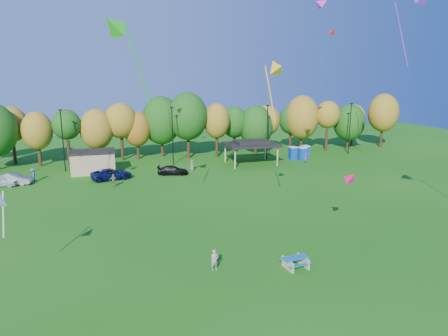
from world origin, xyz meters
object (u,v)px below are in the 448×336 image
object	(u,v)px
kite_flyer	(215,260)
car_a	(0,181)
car_c	(111,174)
car_d	(173,170)
porta_potties	(300,153)
picnic_table	(296,262)
car_b	(13,179)

from	to	relation	value
kite_flyer	car_a	xyz separation A→B (m)	(-19.89, 29.75, -0.03)
car_c	car_d	xyz separation A→B (m)	(8.44, 0.31, -0.12)
car_a	car_c	distance (m)	13.58
kite_flyer	car_a	distance (m)	35.79
porta_potties	car_c	distance (m)	31.40
picnic_table	kite_flyer	world-z (taller)	kite_flyer
car_b	car_c	size ratio (longest dim) A/B	0.82
picnic_table	car_b	world-z (taller)	car_b
porta_potties	car_d	bearing A→B (deg)	-167.96
car_c	car_d	bearing A→B (deg)	-99.76
picnic_table	car_b	distance (m)	39.67
porta_potties	picnic_table	size ratio (longest dim) A/B	1.87
car_a	kite_flyer	bearing A→B (deg)	-132.72
porta_potties	car_a	xyz separation A→B (m)	(-44.55, -4.63, -0.35)
car_a	car_d	world-z (taller)	car_a
porta_potties	car_b	distance (m)	43.32
car_b	kite_flyer	bearing A→B (deg)	-137.87
kite_flyer	car_d	distance (m)	29.65
picnic_table	car_a	world-z (taller)	car_a
porta_potties	picnic_table	xyz separation A→B (m)	(-18.94, -35.73, -0.63)
picnic_table	porta_potties	bearing A→B (deg)	55.71
picnic_table	kite_flyer	distance (m)	5.88
kite_flyer	porta_potties	bearing A→B (deg)	49.43
kite_flyer	car_b	bearing A→B (deg)	116.59
car_d	porta_potties	bearing A→B (deg)	-63.05
porta_potties	kite_flyer	xyz separation A→B (m)	(-24.66, -34.38, -0.32)
car_b	car_a	bearing A→B (deg)	114.20
porta_potties	kite_flyer	world-z (taller)	porta_potties
picnic_table	car_d	distance (m)	31.14
car_c	porta_potties	bearing A→B (deg)	-92.51
car_a	car_d	size ratio (longest dim) A/B	1.01
car_d	car_b	bearing A→B (deg)	103.45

